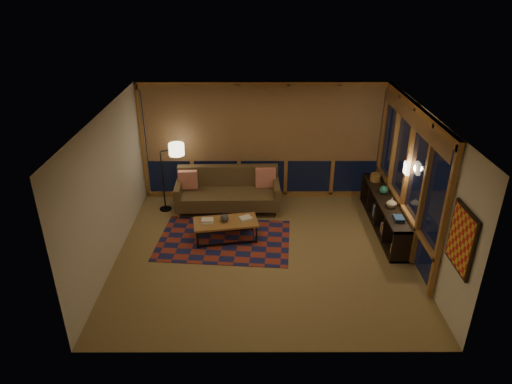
{
  "coord_description": "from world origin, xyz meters",
  "views": [
    {
      "loc": [
        -0.16,
        -7.26,
        4.83
      ],
      "look_at": [
        -0.15,
        0.15,
        1.21
      ],
      "focal_mm": 32.0,
      "sensor_mm": 36.0,
      "label": 1
    }
  ],
  "objects_px": {
    "coffee_table": "(226,230)",
    "bookshelf": "(384,213)",
    "sofa": "(228,191)",
    "floor_lamp": "(163,178)"
  },
  "relations": [
    {
      "from": "coffee_table",
      "to": "bookshelf",
      "type": "bearing_deg",
      "value": -1.22
    },
    {
      "from": "floor_lamp",
      "to": "bookshelf",
      "type": "xyz_separation_m",
      "value": [
        4.67,
        -0.81,
        -0.43
      ]
    },
    {
      "from": "floor_lamp",
      "to": "sofa",
      "type": "bearing_deg",
      "value": -22.27
    },
    {
      "from": "floor_lamp",
      "to": "coffee_table",
      "type": "bearing_deg",
      "value": -62.81
    },
    {
      "from": "coffee_table",
      "to": "bookshelf",
      "type": "relative_size",
      "value": 0.47
    },
    {
      "from": "coffee_table",
      "to": "sofa",
      "type": "bearing_deg",
      "value": 81.49
    },
    {
      "from": "coffee_table",
      "to": "floor_lamp",
      "type": "xyz_separation_m",
      "value": [
        -1.43,
        1.28,
        0.55
      ]
    },
    {
      "from": "floor_lamp",
      "to": "bookshelf",
      "type": "relative_size",
      "value": 0.58
    },
    {
      "from": "bookshelf",
      "to": "coffee_table",
      "type": "bearing_deg",
      "value": -171.62
    },
    {
      "from": "coffee_table",
      "to": "floor_lamp",
      "type": "distance_m",
      "value": 2.0
    }
  ]
}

